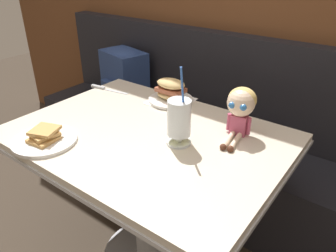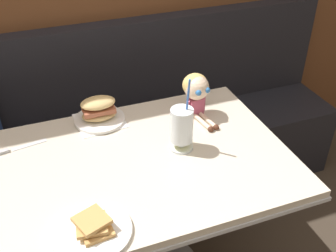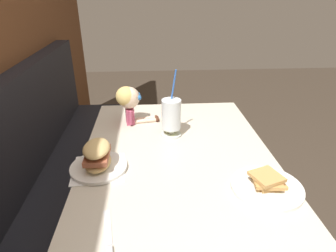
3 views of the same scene
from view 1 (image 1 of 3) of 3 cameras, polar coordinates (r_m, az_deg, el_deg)
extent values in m
cube|color=black|center=(2.03, 7.58, -7.37)|extent=(2.60, 0.48, 0.45)
cube|color=black|center=(1.95, 11.33, 7.44)|extent=(2.60, 0.10, 0.55)
cube|color=beige|center=(1.35, -3.73, -1.81)|extent=(1.10, 0.80, 0.03)
cube|color=#B7BABF|center=(1.36, -3.70, -2.65)|extent=(1.11, 0.81, 0.02)
cylinder|color=#A5A8AD|center=(1.56, -3.32, -13.31)|extent=(0.14, 0.14, 0.65)
cylinder|color=white|center=(1.36, -20.74, -2.35)|extent=(0.25, 0.25, 0.01)
cube|color=tan|center=(1.34, -20.93, -2.18)|extent=(0.10, 0.10, 0.01)
cube|color=tan|center=(1.35, -20.85, -1.28)|extent=(0.11, 0.11, 0.01)
cube|color=tan|center=(1.34, -20.77, -0.70)|extent=(0.12, 0.12, 0.01)
cylinder|color=silver|center=(1.27, 1.89, -2.80)|extent=(0.10, 0.10, 0.01)
cylinder|color=silver|center=(1.26, 1.90, -2.02)|extent=(0.03, 0.03, 0.03)
cylinder|color=silver|center=(1.22, 1.97, 1.45)|extent=(0.09, 0.09, 0.14)
cylinder|color=#E0DB6B|center=(1.22, 1.96, 1.04)|extent=(0.08, 0.08, 0.12)
cylinder|color=blue|center=(1.16, 2.60, 5.34)|extent=(0.01, 0.04, 0.22)
cube|color=white|center=(1.62, 0.49, 4.37)|extent=(0.21, 0.21, 0.00)
cylinder|color=white|center=(1.62, 0.49, 4.63)|extent=(0.22, 0.22, 0.01)
ellipsoid|color=tan|center=(1.61, 0.50, 5.43)|extent=(0.15, 0.10, 0.04)
cube|color=#995138|center=(1.60, 0.50, 6.36)|extent=(0.14, 0.09, 0.02)
ellipsoid|color=tan|center=(1.59, 0.50, 7.43)|extent=(0.15, 0.10, 0.04)
cube|color=silver|center=(1.76, -8.97, 5.97)|extent=(0.14, 0.04, 0.00)
cube|color=#B2B5BA|center=(1.83, -12.12, 6.71)|extent=(0.09, 0.03, 0.01)
cube|color=#B74C6B|center=(1.34, 12.23, 0.21)|extent=(0.07, 0.05, 0.08)
sphere|color=beige|center=(1.30, 12.66, 4.02)|extent=(0.11, 0.11, 0.11)
ellipsoid|color=#D8B766|center=(1.31, 12.85, 4.53)|extent=(0.13, 0.12, 0.10)
sphere|color=#2D6BB2|center=(1.26, 11.11, 3.60)|extent=(0.03, 0.03, 0.03)
sphere|color=#2D6BB2|center=(1.25, 13.02, 3.19)|extent=(0.03, 0.03, 0.03)
cylinder|color=beige|center=(1.29, 10.48, -2.40)|extent=(0.04, 0.12, 0.02)
cylinder|color=beige|center=(1.28, 11.66, -2.69)|extent=(0.04, 0.12, 0.02)
sphere|color=#4C2819|center=(1.24, 9.61, -3.66)|extent=(0.03, 0.03, 0.03)
sphere|color=#4C2819|center=(1.23, 10.84, -3.96)|extent=(0.03, 0.03, 0.03)
cylinder|color=#B74C6B|center=(1.35, 10.59, 0.75)|extent=(0.02, 0.02, 0.07)
cylinder|color=#B74C6B|center=(1.33, 13.93, -0.01)|extent=(0.02, 0.02, 0.07)
cube|color=navy|center=(2.23, -7.55, 8.08)|extent=(0.34, 0.27, 0.38)
cube|color=navy|center=(2.18, -9.61, 5.29)|extent=(0.22, 0.10, 0.17)
ellipsoid|color=navy|center=(2.17, -7.86, 12.54)|extent=(0.32, 0.25, 0.07)
camera|label=2|loc=(1.21, -78.66, 24.75)|focal=43.75mm
camera|label=3|loc=(2.08, -27.62, 25.17)|focal=30.75mm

